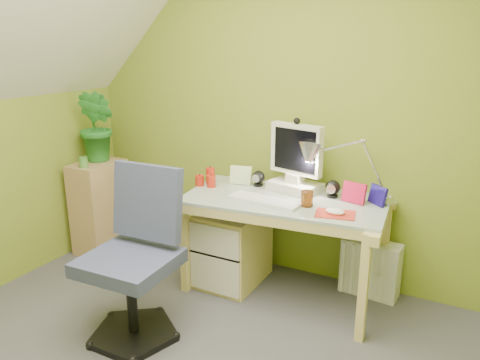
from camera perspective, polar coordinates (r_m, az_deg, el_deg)
The scene contains 19 objects.
wall_back at distance 3.36m, azimuth 4.84°, elevation 8.34°, with size 3.20×0.01×2.40m, color olive.
desk at distance 3.20m, azimuth 5.31°, elevation -8.10°, with size 1.30×0.65×0.70m, color #D5BF70, non-canonical shape.
monitor at distance 3.16m, azimuth 6.87°, elevation 3.03°, with size 0.37×0.21×0.50m, color silver, non-canonical shape.
speaker_left at distance 3.30m, azimuth 2.25°, elevation 0.20°, with size 0.09×0.09×0.11m, color black, non-canonical shape.
speaker_right at distance 3.11m, azimuth 11.24°, elevation -1.07°, with size 0.10×0.10×0.11m, color black, non-canonical shape.
keyboard at distance 2.98m, azimuth 3.03°, elevation -2.53°, with size 0.47×0.15×0.02m, color silver.
mousepad at distance 2.83m, azimuth 11.52°, elevation -4.09°, with size 0.23×0.16×0.01m, color red.
mouse at distance 2.82m, azimuth 11.54°, elevation -3.77°, with size 0.12×0.07×0.04m, color white.
amber_tumbler at distance 2.92m, azimuth 8.16°, elevation -2.27°, with size 0.08×0.08×0.10m, color brown.
candle_cluster at distance 3.32m, azimuth -4.00°, elevation 0.34°, with size 0.15×0.13×0.11m, color red, non-canonical shape.
photo_frame_red at distance 3.04m, azimuth 13.73°, elevation -1.52°, with size 0.15×0.02×0.13m, color #BA133B.
photo_frame_blue at distance 3.05m, azimuth 16.45°, elevation -1.78°, with size 0.14×0.02×0.12m, color navy.
photo_frame_green at distance 3.33m, azimuth 0.09°, elevation 0.60°, with size 0.15×0.02×0.13m, color beige.
desk_lamp at distance 3.03m, azimuth 14.87°, elevation 2.90°, with size 0.56×0.24×0.60m, color silver, non-canonical shape.
side_ledge at distance 4.01m, azimuth -16.67°, elevation -3.14°, with size 0.28×0.43×0.75m, color tan.
potted_plant at distance 3.88m, azimuth -16.97°, elevation 6.29°, with size 0.31×0.25×0.57m, color #277729.
green_cup at distance 3.78m, azimuth -18.55°, elevation 2.07°, with size 0.06×0.06×0.08m, color #508E3B.
task_chair at distance 2.74m, azimuth -13.41°, elevation -9.38°, with size 0.56×0.56×1.00m, color #383E5C, non-canonical shape.
radiator at distance 3.37m, azimuth 15.60°, elevation -10.30°, with size 0.39×0.15×0.39m, color silver.
Camera 1 is at (1.30, -1.46, 1.69)m, focal length 35.00 mm.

